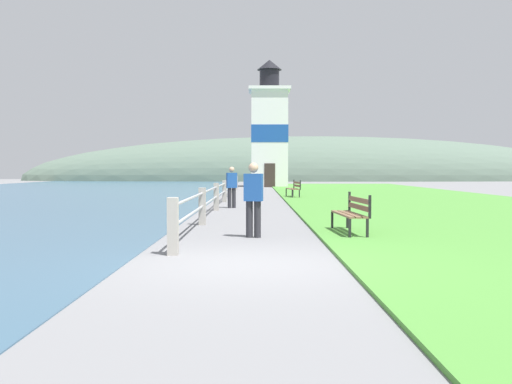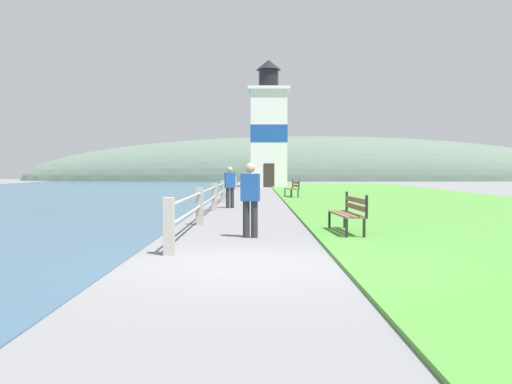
{
  "view_description": "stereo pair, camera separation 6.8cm",
  "coord_description": "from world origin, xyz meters",
  "px_view_note": "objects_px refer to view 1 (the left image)",
  "views": [
    {
      "loc": [
        0.09,
        -8.74,
        1.47
      ],
      "look_at": [
        0.06,
        21.08,
        0.3
      ],
      "focal_mm": 40.0,
      "sensor_mm": 36.0,
      "label": 1
    },
    {
      "loc": [
        0.16,
        -8.74,
        1.47
      ],
      "look_at": [
        0.06,
        21.08,
        0.3
      ],
      "focal_mm": 40.0,
      "sensor_mm": 36.0,
      "label": 2
    }
  ],
  "objects_px": {
    "person_by_railing": "(232,186)",
    "park_bench_midway": "(295,188)",
    "lighthouse": "(270,132)",
    "person_strolling": "(254,197)",
    "park_bench_near": "(353,211)"
  },
  "relations": [
    {
      "from": "park_bench_near",
      "to": "lighthouse",
      "type": "relative_size",
      "value": 0.18
    },
    {
      "from": "lighthouse",
      "to": "person_strolling",
      "type": "bearing_deg",
      "value": -91.87
    },
    {
      "from": "park_bench_midway",
      "to": "lighthouse",
      "type": "xyz_separation_m",
      "value": [
        -0.85,
        19.4,
        4.2
      ]
    },
    {
      "from": "park_bench_near",
      "to": "park_bench_midway",
      "type": "relative_size",
      "value": 1.07
    },
    {
      "from": "person_by_railing",
      "to": "park_bench_midway",
      "type": "bearing_deg",
      "value": -35.45
    },
    {
      "from": "person_strolling",
      "to": "lighthouse",
      "type": "bearing_deg",
      "value": 7.91
    },
    {
      "from": "person_by_railing",
      "to": "person_strolling",
      "type": "bearing_deg",
      "value": 170.18
    },
    {
      "from": "park_bench_near",
      "to": "person_strolling",
      "type": "height_order",
      "value": "person_strolling"
    },
    {
      "from": "park_bench_near",
      "to": "person_by_railing",
      "type": "relative_size",
      "value": 1.25
    },
    {
      "from": "lighthouse",
      "to": "person_by_railing",
      "type": "height_order",
      "value": "lighthouse"
    },
    {
      "from": "park_bench_midway",
      "to": "person_strolling",
      "type": "distance_m",
      "value": 17.57
    },
    {
      "from": "park_bench_near",
      "to": "lighthouse",
      "type": "height_order",
      "value": "lighthouse"
    },
    {
      "from": "park_bench_midway",
      "to": "lighthouse",
      "type": "bearing_deg",
      "value": -94.38
    },
    {
      "from": "lighthouse",
      "to": "person_by_railing",
      "type": "xyz_separation_m",
      "value": [
        -2.08,
        -27.29,
        -3.88
      ]
    },
    {
      "from": "park_bench_near",
      "to": "person_strolling",
      "type": "relative_size",
      "value": 1.22
    }
  ]
}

